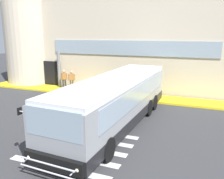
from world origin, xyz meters
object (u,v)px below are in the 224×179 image
at_px(entry_support_column, 59,69).
at_px(bus_main_foreground, 116,102).
at_px(passenger_by_doorway, 72,79).
at_px(passenger_near_column, 64,78).

bearing_deg(entry_support_column, bus_main_foreground, -39.47).
height_order(entry_support_column, passenger_by_doorway, entry_support_column).
distance_m(entry_support_column, bus_main_foreground, 10.32).
distance_m(entry_support_column, passenger_by_doorway, 1.78).
xyz_separation_m(passenger_near_column, passenger_by_doorway, (0.77, -0.03, 0.03)).
relative_size(bus_main_foreground, passenger_near_column, 6.89).
relative_size(entry_support_column, passenger_by_doorway, 1.94).
bearing_deg(entry_support_column, passenger_by_doorway, -17.70).
xyz_separation_m(entry_support_column, bus_main_foreground, (7.96, -6.56, -0.44)).
height_order(entry_support_column, bus_main_foreground, entry_support_column).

